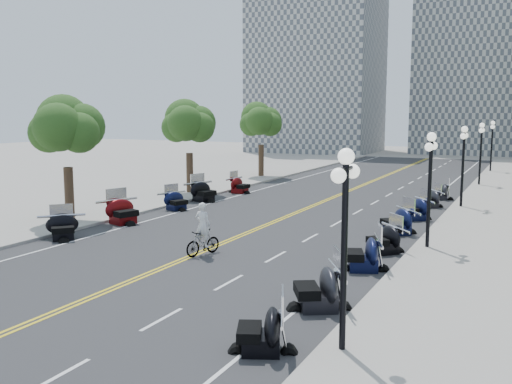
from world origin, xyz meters
The scene contains 50 objects.
ground centered at (0.00, 0.00, 0.00)m, with size 160.00×160.00×0.00m, color gray.
road centered at (0.00, 10.00, 0.00)m, with size 16.00×90.00×0.01m, color #333335.
centerline_yellow_a centered at (-0.12, 10.00, 0.01)m, with size 0.12×90.00×0.00m, color yellow.
centerline_yellow_b centered at (0.12, 10.00, 0.01)m, with size 0.12×90.00×0.00m, color yellow.
edge_line_north centered at (6.40, 10.00, 0.01)m, with size 0.12×90.00×0.00m, color white.
edge_line_south centered at (-6.40, 10.00, 0.01)m, with size 0.12×90.00×0.00m, color white.
lane_dash_3 centered at (3.20, -12.00, 0.01)m, with size 0.12×2.00×0.00m, color white.
lane_dash_4 centered at (3.20, -8.00, 0.01)m, with size 0.12×2.00×0.00m, color white.
lane_dash_5 centered at (3.20, -4.00, 0.01)m, with size 0.12×2.00×0.00m, color white.
lane_dash_6 centered at (3.20, 0.00, 0.01)m, with size 0.12×2.00×0.00m, color white.
lane_dash_7 centered at (3.20, 4.00, 0.01)m, with size 0.12×2.00×0.00m, color white.
lane_dash_8 centered at (3.20, 8.00, 0.01)m, with size 0.12×2.00×0.00m, color white.
lane_dash_9 centered at (3.20, 12.00, 0.01)m, with size 0.12×2.00×0.00m, color white.
lane_dash_10 centered at (3.20, 16.00, 0.01)m, with size 0.12×2.00×0.00m, color white.
lane_dash_11 centered at (3.20, 20.00, 0.01)m, with size 0.12×2.00×0.00m, color white.
lane_dash_12 centered at (3.20, 24.00, 0.01)m, with size 0.12×2.00×0.00m, color white.
lane_dash_13 centered at (3.20, 28.00, 0.01)m, with size 0.12×2.00×0.00m, color white.
lane_dash_14 centered at (3.20, 32.00, 0.01)m, with size 0.12×2.00×0.00m, color white.
lane_dash_15 centered at (3.20, 36.00, 0.01)m, with size 0.12×2.00×0.00m, color white.
lane_dash_16 centered at (3.20, 40.00, 0.01)m, with size 0.12×2.00×0.00m, color white.
lane_dash_17 centered at (3.20, 44.00, 0.01)m, with size 0.12×2.00×0.00m, color white.
lane_dash_18 centered at (3.20, 48.00, 0.01)m, with size 0.12×2.00×0.00m, color white.
lane_dash_19 centered at (3.20, 52.00, 0.01)m, with size 0.12×2.00×0.00m, color white.
sidewalk_north centered at (10.50, 10.00, 0.07)m, with size 5.00×90.00×0.15m, color #9E9991.
sidewalk_south centered at (-10.50, 10.00, 0.07)m, with size 5.00×90.00×0.15m, color #9E9991.
distant_block_a centered at (-18.00, 62.00, 13.00)m, with size 18.00×14.00×26.00m, color gray.
distant_block_b centered at (4.00, 68.00, 15.00)m, with size 16.00×12.00×30.00m, color gray.
street_lamp_1 centered at (8.60, -8.00, 2.60)m, with size 0.50×1.20×4.90m, color black, non-canonical shape.
street_lamp_2 centered at (8.60, 4.00, 2.60)m, with size 0.50×1.20×4.90m, color black, non-canonical shape.
street_lamp_3 centered at (8.60, 16.00, 2.60)m, with size 0.50×1.20×4.90m, color black, non-canonical shape.
street_lamp_4 centered at (8.60, 28.00, 2.60)m, with size 0.50×1.20×4.90m, color black, non-canonical shape.
street_lamp_5 centered at (8.60, 40.00, 2.60)m, with size 0.50×1.20×4.90m, color black, non-canonical shape.
tree_2 centered at (-10.00, 2.00, 4.75)m, with size 4.80×4.80×9.20m, color #235619, non-canonical shape.
tree_3 centered at (-10.00, 14.00, 4.75)m, with size 4.80×4.80×9.20m, color #235619, non-canonical shape.
tree_4 centered at (-10.00, 26.00, 4.75)m, with size 4.80×4.80×9.20m, color #235619, non-canonical shape.
motorcycle_n_3 centered at (6.75, -8.76, 0.65)m, with size 1.85×1.85×1.30m, color black, non-canonical shape.
motorcycle_n_4 centered at (6.93, -5.19, 0.75)m, with size 2.13×2.13×1.49m, color black, non-canonical shape.
motorcycle_n_5 centered at (6.98, -0.36, 0.72)m, with size 2.07×2.07×1.45m, color black, non-canonical shape.
motorcycle_n_6 centered at (7.05, 2.63, 0.67)m, with size 1.90×1.90×1.33m, color black, non-canonical shape.
motorcycle_n_7 centered at (6.71, 6.67, 0.73)m, with size 2.07×2.07×1.45m, color black, non-canonical shape.
motorcycle_n_8 centered at (6.77, 10.90, 0.69)m, with size 1.97×1.97×1.38m, color black, non-canonical shape.
motorcycle_n_9 centered at (6.79, 15.59, 0.62)m, with size 1.76×1.76×1.23m, color black, non-canonical shape.
motorcycle_n_10 centered at (6.88, 19.27, 0.63)m, with size 1.80×1.80×1.26m, color black, non-canonical shape.
motorcycle_s_5 centered at (-7.10, -1.47, 0.66)m, with size 1.88×1.88×1.31m, color black, non-canonical shape.
motorcycle_s_6 centered at (-7.06, 2.84, 0.76)m, with size 2.16×2.16×1.52m, color #590A0C, non-canonical shape.
motorcycle_s_7 centered at (-6.95, 7.73, 0.63)m, with size 1.81×1.81×1.27m, color black, non-canonical shape.
motorcycle_s_8 centered at (-7.23, 11.37, 0.75)m, with size 2.13×2.13×1.49m, color black, non-canonical shape.
motorcycle_s_9 centered at (-6.89, 15.94, 0.66)m, with size 1.88×1.88×1.32m, color #590A0C, non-canonical shape.
bicycle centered at (0.34, -1.07, 0.54)m, with size 0.51×1.80×1.08m, color #A51414.
cyclist_rider centered at (0.34, -1.07, 2.02)m, with size 0.69×0.45×1.89m, color white.
Camera 1 is at (12.61, -20.94, 5.93)m, focal length 40.00 mm.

